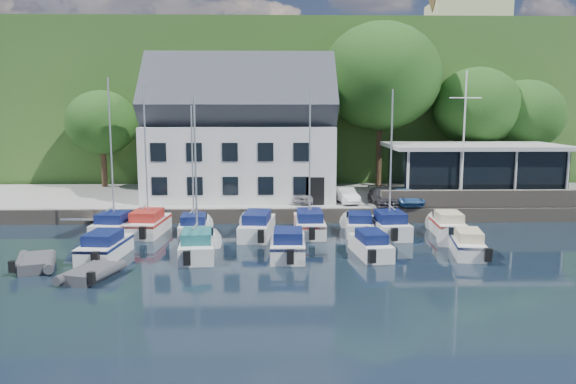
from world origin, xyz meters
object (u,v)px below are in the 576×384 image
at_px(car_blue, 405,196).
at_px(dinghy_0, 36,261).
at_px(dinghy_1, 91,271).
at_px(harbor_building, 241,141).
at_px(boat_r1_6, 391,159).
at_px(boat_r1_3, 257,223).
at_px(boat_r1_4, 310,161).
at_px(boat_r2_2, 288,243).
at_px(car_dgrey, 383,197).
at_px(flagpole, 464,139).
at_px(club_pavilion, 473,171).
at_px(boat_r2_4, 467,242).
at_px(car_silver, 306,194).
at_px(boat_r1_2, 193,169).
at_px(boat_r1_0, 112,163).
at_px(boat_r1_1, 146,160).
at_px(car_white, 346,195).
at_px(boat_r2_1, 196,173).
at_px(boat_r2_0, 105,244).
at_px(boat_r1_7, 447,223).
at_px(boat_r1_5, 359,223).
at_px(boat_r2_3, 370,243).

height_order(car_blue, dinghy_0, car_blue).
xyz_separation_m(dinghy_0, dinghy_1, (3.32, -1.83, -0.02)).
distance_m(harbor_building, boat_r1_6, 13.58).
height_order(boat_r1_3, dinghy_1, boat_r1_3).
height_order(boat_r1_4, boat_r2_2, boat_r1_4).
bearing_deg(car_blue, car_dgrey, 171.55).
xyz_separation_m(flagpole, boat_r1_6, (-6.26, -5.48, -0.96)).
distance_m(club_pavilion, boat_r2_4, 14.55).
distance_m(car_silver, flagpole, 11.89).
height_order(boat_r1_2, boat_r1_4, boat_r1_4).
xyz_separation_m(boat_r1_0, boat_r1_4, (12.16, 0.30, 0.09)).
height_order(boat_r1_1, boat_r2_4, boat_r1_1).
bearing_deg(harbor_building, car_white, -21.63).
height_order(club_pavilion, boat_r1_6, boat_r1_6).
bearing_deg(car_blue, dinghy_0, -156.47).
height_order(car_white, boat_r2_1, boat_r2_1).
height_order(boat_r1_2, boat_r2_0, boat_r1_2).
relative_size(boat_r1_2, boat_r1_4, 0.91).
relative_size(boat_r2_2, dinghy_1, 1.78).
bearing_deg(car_blue, harbor_building, 155.37).
bearing_deg(boat_r1_0, boat_r1_7, 5.28).
bearing_deg(boat_r2_1, dinghy_0, -170.80).
bearing_deg(boat_r1_7, boat_r1_5, 179.09).
relative_size(boat_r1_5, dinghy_1, 1.70).
xyz_separation_m(harbor_building, car_white, (7.83, -3.11, -3.80)).
distance_m(car_dgrey, boat_r1_0, 18.67).
distance_m(boat_r1_3, boat_r1_7, 11.92).
height_order(boat_r2_1, boat_r2_4, boat_r2_1).
bearing_deg(boat_r1_2, boat_r1_7, -4.38).
height_order(boat_r1_1, dinghy_0, boat_r1_1).
height_order(flagpole, dinghy_1, flagpole).
xyz_separation_m(boat_r1_2, boat_r2_4, (15.42, -4.83, -3.49)).
height_order(car_dgrey, boat_r1_3, car_dgrey).
distance_m(harbor_building, car_dgrey, 11.72).
relative_size(boat_r1_4, boat_r2_4, 1.63).
bearing_deg(club_pavilion, boat_r1_4, -148.34).
height_order(car_dgrey, boat_r2_0, car_dgrey).
xyz_separation_m(boat_r1_7, boat_r2_3, (-5.69, -4.95, -0.04)).
distance_m(boat_r1_3, dinghy_0, 12.75).
height_order(boat_r1_4, boat_r2_0, boat_r1_4).
height_order(car_dgrey, boat_r2_1, boat_r2_1).
height_order(boat_r1_6, boat_r2_1, boat_r1_6).
height_order(boat_r1_3, boat_r2_2, boat_r1_3).
bearing_deg(club_pavilion, boat_r2_0, -150.54).
height_order(boat_r1_0, boat_r1_2, boat_r1_0).
bearing_deg(boat_r2_1, boat_r2_4, -4.39).
distance_m(club_pavilion, boat_r2_2, 20.27).
relative_size(harbor_building, dinghy_0, 4.39).
bearing_deg(boat_r1_5, boat_r1_2, -171.82).
bearing_deg(boat_r1_2, boat_r2_4, -21.78).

